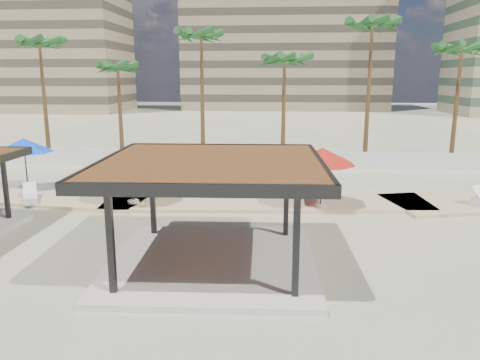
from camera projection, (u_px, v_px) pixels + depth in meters
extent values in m
plane|color=#C5B483|center=(206.00, 252.00, 16.91)|extent=(200.00, 200.00, 0.00)
cube|color=#C6B284|center=(5.00, 194.00, 25.08)|extent=(16.40, 6.19, 0.24)
cube|color=#C6B284|center=(266.00, 201.00, 23.57)|extent=(16.24, 5.11, 0.24)
cube|color=silver|center=(240.00, 159.00, 32.36)|extent=(56.00, 0.30, 1.20)
cube|color=#937F60|center=(26.00, 26.00, 82.93)|extent=(34.00, 16.00, 30.00)
cube|color=#847259|center=(285.00, 35.00, 89.51)|extent=(38.00, 16.00, 28.00)
cube|color=beige|center=(213.00, 262.00, 15.78)|extent=(7.01, 7.01, 0.21)
cube|color=black|center=(110.00, 240.00, 13.02)|extent=(0.19, 0.19, 3.10)
cube|color=black|center=(153.00, 195.00, 18.05)|extent=(0.19, 0.19, 3.10)
cube|color=black|center=(296.00, 243.00, 12.80)|extent=(0.19, 0.19, 3.10)
cube|color=black|center=(286.00, 196.00, 17.83)|extent=(0.19, 0.19, 3.10)
cube|color=brown|center=(211.00, 165.00, 15.06)|extent=(7.23, 7.23, 0.29)
cube|color=black|center=(197.00, 190.00, 11.64)|extent=(7.12, 0.34, 0.35)
cube|color=black|center=(221.00, 148.00, 18.48)|extent=(7.12, 0.34, 0.35)
cube|color=black|center=(104.00, 164.00, 15.21)|extent=(0.34, 7.12, 0.35)
cube|color=black|center=(321.00, 165.00, 14.91)|extent=(0.34, 7.12, 0.35)
cube|color=black|center=(5.00, 187.00, 20.10)|extent=(0.17, 0.17, 2.74)
cylinder|color=beige|center=(133.00, 201.00, 22.83)|extent=(0.56, 0.56, 0.13)
cylinder|color=#262628|center=(132.00, 176.00, 22.56)|extent=(0.08, 0.08, 2.67)
cone|color=yellow|center=(131.00, 153.00, 22.31)|extent=(3.68, 3.68, 0.78)
cylinder|color=beige|center=(320.00, 205.00, 22.17)|extent=(0.55, 0.55, 0.13)
cylinder|color=#262628|center=(321.00, 180.00, 21.90)|extent=(0.08, 0.08, 2.63)
cone|color=#B21F11|center=(322.00, 156.00, 21.65)|extent=(4.15, 4.15, 0.77)
cylinder|color=beige|center=(28.00, 187.00, 25.95)|extent=(0.53, 0.53, 0.13)
cylinder|color=#262628|center=(26.00, 165.00, 25.69)|extent=(0.07, 0.07, 2.56)
cone|color=blue|center=(24.00, 145.00, 25.45)|extent=(4.11, 4.11, 0.75)
cube|color=white|center=(30.00, 198.00, 23.20)|extent=(1.46, 1.97, 0.26)
cube|color=white|center=(30.00, 195.00, 23.17)|extent=(1.46, 1.97, 0.06)
cube|color=white|center=(29.00, 187.00, 23.77)|extent=(0.85, 0.86, 0.48)
cube|color=white|center=(289.00, 190.00, 24.75)|extent=(1.60, 2.27, 0.30)
cube|color=white|center=(289.00, 187.00, 24.71)|extent=(1.60, 2.27, 0.06)
cube|color=white|center=(296.00, 179.00, 25.37)|extent=(0.96, 0.97, 0.55)
cone|color=brown|center=(44.00, 101.00, 35.26)|extent=(0.36, 0.36, 8.83)
ellipsoid|color=#1C501F|center=(39.00, 44.00, 34.35)|extent=(3.00, 3.00, 1.80)
cone|color=brown|center=(120.00, 114.00, 34.43)|extent=(0.36, 0.36, 7.04)
ellipsoid|color=#1C501F|center=(118.00, 68.00, 33.72)|extent=(3.00, 3.00, 1.80)
cone|color=brown|center=(202.00, 98.00, 34.53)|extent=(0.36, 0.36, 9.27)
ellipsoid|color=#1C501F|center=(201.00, 36.00, 33.57)|extent=(3.00, 3.00, 1.80)
cone|color=brown|center=(284.00, 111.00, 33.79)|extent=(0.36, 0.36, 7.54)
ellipsoid|color=#1C501F|center=(285.00, 61.00, 33.02)|extent=(3.00, 3.00, 1.80)
cone|color=brown|center=(368.00, 95.00, 33.28)|extent=(0.36, 0.36, 9.92)
ellipsoid|color=#1C501F|center=(372.00, 25.00, 32.26)|extent=(3.00, 3.00, 1.80)
cone|color=brown|center=(456.00, 107.00, 32.64)|extent=(0.36, 0.36, 8.20)
ellipsoid|color=#1C501F|center=(462.00, 50.00, 31.81)|extent=(3.00, 3.00, 1.80)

